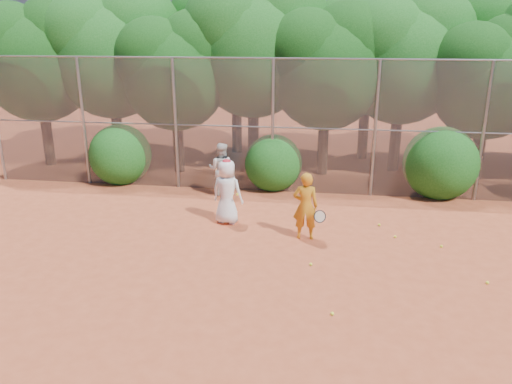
# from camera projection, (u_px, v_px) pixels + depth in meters

# --- Properties ---
(ground) EXTENTS (80.00, 80.00, 0.00)m
(ground) POSITION_uv_depth(u_px,v_px,m) (288.00, 287.00, 9.75)
(ground) COLOR #A74425
(ground) RESTS_ON ground
(fence_back) EXTENTS (20.05, 0.09, 4.03)m
(fence_back) POSITION_uv_depth(u_px,v_px,m) (302.00, 126.00, 14.76)
(fence_back) COLOR gray
(fence_back) RESTS_ON ground
(tree_0) EXTENTS (4.38, 3.81, 6.00)m
(tree_0) POSITION_uv_depth(u_px,v_px,m) (39.00, 55.00, 17.35)
(tree_0) COLOR black
(tree_0) RESTS_ON ground
(tree_1) EXTENTS (4.64, 4.03, 6.35)m
(tree_1) POSITION_uv_depth(u_px,v_px,m) (112.00, 48.00, 17.41)
(tree_1) COLOR black
(tree_1) RESTS_ON ground
(tree_2) EXTENTS (3.99, 3.47, 5.47)m
(tree_2) POSITION_uv_depth(u_px,v_px,m) (176.00, 67.00, 16.59)
(tree_2) COLOR black
(tree_2) RESTS_ON ground
(tree_3) EXTENTS (4.89, 4.26, 6.70)m
(tree_3) POSITION_uv_depth(u_px,v_px,m) (255.00, 41.00, 16.95)
(tree_3) COLOR black
(tree_3) RESTS_ON ground
(tree_4) EXTENTS (4.19, 3.64, 5.73)m
(tree_4) POSITION_uv_depth(u_px,v_px,m) (328.00, 62.00, 16.24)
(tree_4) COLOR black
(tree_4) RESTS_ON ground
(tree_5) EXTENTS (4.51, 3.92, 6.17)m
(tree_5) POSITION_uv_depth(u_px,v_px,m) (405.00, 53.00, 16.57)
(tree_5) COLOR black
(tree_5) RESTS_ON ground
(tree_6) EXTENTS (3.86, 3.36, 5.29)m
(tree_6) POSITION_uv_depth(u_px,v_px,m) (490.00, 74.00, 15.47)
(tree_6) COLOR black
(tree_6) RESTS_ON ground
(tree_9) EXTENTS (4.83, 4.20, 6.62)m
(tree_9) POSITION_uv_depth(u_px,v_px,m) (112.00, 41.00, 19.66)
(tree_9) COLOR black
(tree_9) RESTS_ON ground
(tree_10) EXTENTS (5.15, 4.48, 7.06)m
(tree_10) POSITION_uv_depth(u_px,v_px,m) (238.00, 33.00, 19.08)
(tree_10) COLOR black
(tree_10) RESTS_ON ground
(tree_11) EXTENTS (4.64, 4.03, 6.35)m
(tree_11) POSITION_uv_depth(u_px,v_px,m) (371.00, 47.00, 18.17)
(tree_11) COLOR black
(tree_11) RESTS_ON ground
(tree_12) EXTENTS (5.02, 4.37, 6.88)m
(tree_12) POSITION_uv_depth(u_px,v_px,m) (497.00, 37.00, 18.03)
(tree_12) COLOR black
(tree_12) RESTS_ON ground
(bush_0) EXTENTS (2.00, 2.00, 2.00)m
(bush_0) POSITION_uv_depth(u_px,v_px,m) (120.00, 152.00, 16.17)
(bush_0) COLOR #134F15
(bush_0) RESTS_ON ground
(bush_1) EXTENTS (1.80, 1.80, 1.80)m
(bush_1) POSITION_uv_depth(u_px,v_px,m) (273.00, 160.00, 15.52)
(bush_1) COLOR #134F15
(bush_1) RESTS_ON ground
(bush_2) EXTENTS (2.20, 2.20, 2.20)m
(bush_2) POSITION_uv_depth(u_px,v_px,m) (441.00, 160.00, 14.79)
(bush_2) COLOR #134F15
(bush_2) RESTS_ON ground
(player_yellow) EXTENTS (0.82, 0.51, 1.64)m
(player_yellow) POSITION_uv_depth(u_px,v_px,m) (305.00, 206.00, 11.78)
(player_yellow) COLOR #C67B17
(player_yellow) RESTS_ON ground
(player_teen) EXTENTS (0.92, 0.70, 1.70)m
(player_teen) POSITION_uv_depth(u_px,v_px,m) (227.00, 192.00, 12.74)
(player_teen) COLOR white
(player_teen) RESTS_ON ground
(player_white) EXTENTS (0.89, 0.78, 1.61)m
(player_white) POSITION_uv_depth(u_px,v_px,m) (221.00, 169.00, 14.91)
(player_white) COLOR silver
(player_white) RESTS_ON ground
(ball_0) EXTENTS (0.07, 0.07, 0.07)m
(ball_0) POSITION_uv_depth(u_px,v_px,m) (441.00, 246.00, 11.49)
(ball_0) COLOR yellow
(ball_0) RESTS_ON ground
(ball_1) EXTENTS (0.07, 0.07, 0.07)m
(ball_1) POSITION_uv_depth(u_px,v_px,m) (379.00, 225.00, 12.75)
(ball_1) COLOR yellow
(ball_1) RESTS_ON ground
(ball_2) EXTENTS (0.07, 0.07, 0.07)m
(ball_2) POSITION_uv_depth(u_px,v_px,m) (332.00, 314.00, 8.78)
(ball_2) COLOR yellow
(ball_2) RESTS_ON ground
(ball_4) EXTENTS (0.07, 0.07, 0.07)m
(ball_4) POSITION_uv_depth(u_px,v_px,m) (311.00, 264.00, 10.61)
(ball_4) COLOR yellow
(ball_4) RESTS_ON ground
(ball_5) EXTENTS (0.07, 0.07, 0.07)m
(ball_5) POSITION_uv_depth(u_px,v_px,m) (395.00, 237.00, 12.02)
(ball_5) COLOR yellow
(ball_5) RESTS_ON ground
(ball_6) EXTENTS (0.07, 0.07, 0.07)m
(ball_6) POSITION_uv_depth(u_px,v_px,m) (487.00, 283.00, 9.85)
(ball_6) COLOR yellow
(ball_6) RESTS_ON ground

